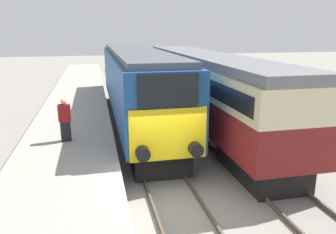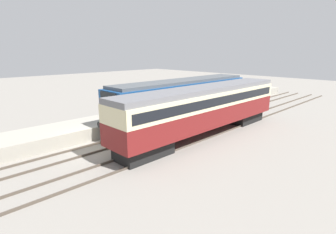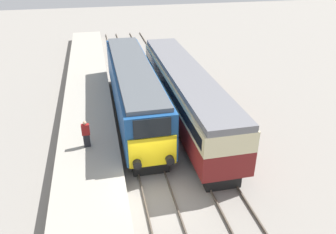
{
  "view_description": "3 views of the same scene",
  "coord_description": "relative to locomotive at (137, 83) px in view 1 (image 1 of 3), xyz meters",
  "views": [
    {
      "loc": [
        -2.17,
        -8.24,
        5.03
      ],
      "look_at": [
        0.0,
        1.36,
        2.4
      ],
      "focal_mm": 35.0,
      "sensor_mm": 36.0,
      "label": 1
    },
    {
      "loc": [
        15.38,
        -8.14,
        6.42
      ],
      "look_at": [
        1.7,
        5.36,
        1.6
      ],
      "focal_mm": 28.0,
      "sensor_mm": 36.0,
      "label": 2
    },
    {
      "loc": [
        -2.29,
        -12.46,
        11.11
      ],
      "look_at": [
        1.7,
        5.36,
        1.6
      ],
      "focal_mm": 35.0,
      "sensor_mm": 36.0,
      "label": 3
    }
  ],
  "objects": [
    {
      "name": "ground_plane",
      "position": [
        0.0,
        -8.95,
        -2.27
      ],
      "size": [
        120.0,
        120.0,
        0.0
      ],
      "primitive_type": "plane",
      "color": "gray"
    },
    {
      "name": "platform_left",
      "position": [
        -3.3,
        -0.95,
        -1.78
      ],
      "size": [
        3.5,
        50.0,
        0.97
      ],
      "color": "#9E998C",
      "rests_on": "ground_plane"
    },
    {
      "name": "rails_near_track",
      "position": [
        0.0,
        -3.95,
        -2.2
      ],
      "size": [
        1.51,
        60.0,
        0.14
      ],
      "color": "#4C4238",
      "rests_on": "ground_plane"
    },
    {
      "name": "rails_far_track",
      "position": [
        3.4,
        -3.95,
        -2.2
      ],
      "size": [
        1.5,
        60.0,
        0.14
      ],
      "color": "#4C4238",
      "rests_on": "ground_plane"
    },
    {
      "name": "locomotive",
      "position": [
        0.0,
        0.0,
        0.0
      ],
      "size": [
        2.7,
        15.69,
        4.04
      ],
      "color": "black",
      "rests_on": "ground_plane"
    },
    {
      "name": "passenger_carriage",
      "position": [
        3.4,
        -1.3,
        0.06
      ],
      "size": [
        2.75,
        16.56,
        3.86
      ],
      "color": "black",
      "rests_on": "ground_plane"
    },
    {
      "name": "person_on_platform",
      "position": [
        -3.33,
        -4.92,
        -0.5
      ],
      "size": [
        0.44,
        0.26,
        1.61
      ],
      "color": "black",
      "rests_on": "platform_left"
    }
  ]
}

